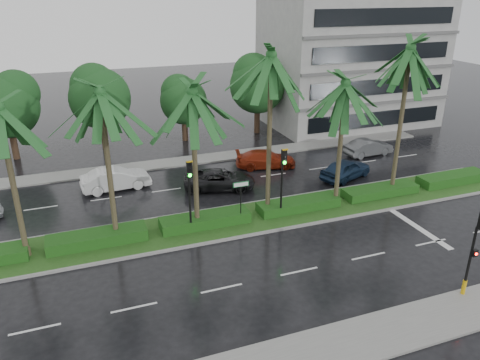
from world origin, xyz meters
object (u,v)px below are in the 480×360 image
object	(u,v)px
car_white	(116,179)
car_blue	(346,169)
car_red	(266,159)
car_grey	(369,147)
signal_near	(474,248)
car_darkgrey	(219,179)
street_sign	(241,192)
signal_median_left	(190,186)

from	to	relation	value
car_white	car_blue	bearing A→B (deg)	-108.11
car_red	car_grey	distance (m)	9.01
signal_near	car_white	size ratio (longest dim) A/B	0.94
signal_near	car_white	distance (m)	22.18
car_white	car_darkgrey	size ratio (longest dim) A/B	0.95
signal_near	car_darkgrey	distance (m)	16.80
street_sign	car_white	world-z (taller)	street_sign
signal_median_left	car_red	distance (m)	11.90
street_sign	car_blue	bearing A→B (deg)	23.17
signal_median_left	car_grey	world-z (taller)	signal_median_left
signal_near	signal_median_left	size ratio (longest dim) A/B	1.00
signal_near	car_grey	size ratio (longest dim) A/B	1.06
signal_near	car_red	xyz separation A→B (m)	(-1.89, 18.08, -1.84)
car_white	car_blue	size ratio (longest dim) A/B	1.08
signal_median_left	car_grey	size ratio (longest dim) A/B	1.06
signal_median_left	street_sign	world-z (taller)	signal_median_left
signal_median_left	car_white	xyz separation A→B (m)	(-3.15, 8.08, -2.24)
car_blue	car_white	bearing A→B (deg)	55.25
signal_near	street_sign	xyz separation A→B (m)	(-7.00, 9.87, -0.38)
street_sign	car_red	bearing A→B (deg)	58.10
car_white	car_blue	distance (m)	16.21
signal_median_left	car_red	world-z (taller)	signal_median_left
car_darkgrey	car_red	bearing A→B (deg)	-43.12
car_white	signal_median_left	bearing A→B (deg)	-163.27
car_darkgrey	car_blue	distance (m)	9.22
car_grey	street_sign	bearing A→B (deg)	114.77
car_darkgrey	car_red	xyz separation A→B (m)	(4.61, 2.70, -0.01)
street_sign	car_darkgrey	xyz separation A→B (m)	(0.50, 5.51, -1.45)
street_sign	car_blue	world-z (taller)	street_sign
signal_near	car_white	world-z (taller)	signal_near
signal_near	signal_median_left	xyz separation A→B (m)	(-10.00, 9.69, 0.49)
car_blue	car_grey	bearing A→B (deg)	-71.98
signal_near	car_blue	xyz separation A→B (m)	(2.61, 13.98, -1.77)
car_darkgrey	car_red	size ratio (longest dim) A/B	1.06
car_blue	car_red	bearing A→B (deg)	26.46
street_sign	car_grey	world-z (taller)	street_sign
car_darkgrey	car_blue	world-z (taller)	car_blue
street_sign	signal_median_left	bearing A→B (deg)	-176.53
car_red	signal_median_left	bearing A→B (deg)	149.64
signal_median_left	car_red	bearing A→B (deg)	45.98
car_blue	car_grey	world-z (taller)	car_blue
car_darkgrey	car_red	distance (m)	5.34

